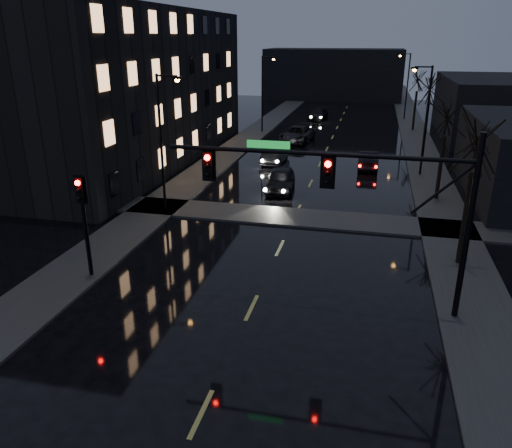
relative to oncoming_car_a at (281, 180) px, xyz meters
The scene contains 21 objects.
sidewalk_left 13.08m from the oncoming_car_a, 120.85° to the left, with size 3.00×140.00×0.12m, color #2D2D2B.
sidewalk_right 15.24m from the oncoming_car_a, 47.44° to the left, with size 3.00×140.00×0.12m, color #2D2D2B.
sidewalk_cross 5.63m from the oncoming_car_a, 71.19° to the right, with size 40.00×3.00×0.12m, color #2D2D2B.
apartment_block 16.79m from the oncoming_car_a, 157.08° to the left, with size 12.00×30.00×12.00m, color black.
commercial_right_far 30.74m from the oncoming_car_a, 52.18° to the left, with size 12.00×18.00×6.00m, color black.
far_block 54.32m from the oncoming_car_a, 91.27° to the left, with size 22.00×10.00×8.00m, color black.
signal_mast 16.35m from the oncoming_car_a, 69.10° to the right, with size 11.11×0.41×7.00m.
signal_pole_left 16.01m from the oncoming_car_a, 111.08° to the right, with size 0.35×0.41×4.53m.
tree_near 15.15m from the oncoming_car_a, 43.81° to the right, with size 3.52×3.52×8.08m.
tree_mid_a 11.38m from the oncoming_car_a, ahead, with size 3.30×3.30×7.58m.
tree_mid_b 16.95m from the oncoming_car_a, 50.14° to the left, with size 3.74×3.74×8.59m.
tree_far 28.62m from the oncoming_car_a, 68.74° to the left, with size 3.43×3.43×7.88m.
streetlight_l_near 9.10m from the oncoming_car_a, 134.99° to the right, with size 1.53×0.28×8.00m.
streetlight_l_far 22.35m from the oncoming_car_a, 105.25° to the left, with size 1.53×0.28×8.00m.
streetlight_r_mid 11.94m from the oncoming_car_a, 33.52° to the left, with size 1.53×0.28×8.00m.
streetlight_r_far 35.70m from the oncoming_car_a, 74.67° to the left, with size 1.53×0.28×8.00m.
oncoming_car_a is the anchor object (origin of this frame).
oncoming_car_b 8.03m from the oncoming_car_a, 103.80° to the left, with size 1.51×4.32×1.42m, color black.
oncoming_car_c 16.90m from the oncoming_car_a, 94.89° to the left, with size 2.58×5.60×1.55m, color black.
oncoming_car_d 31.49m from the oncoming_car_a, 91.92° to the left, with size 1.93×4.74×1.38m, color black.
lead_car 9.50m from the oncoming_car_a, 53.01° to the left, with size 1.52×4.37×1.44m, color black.
Camera 1 is at (4.05, -8.57, 9.94)m, focal length 35.00 mm.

